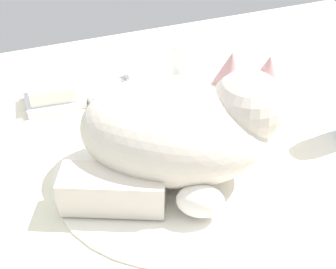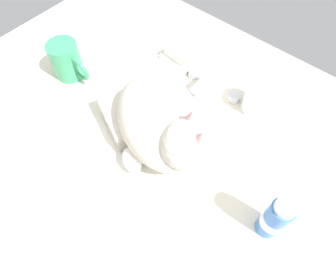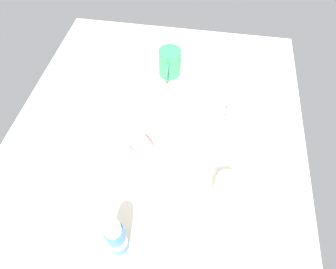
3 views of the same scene
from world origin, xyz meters
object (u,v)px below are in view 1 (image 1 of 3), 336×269
soap_bar (53,90)px  cat (183,129)px  faucet (133,86)px  rinse_cup (192,62)px

soap_bar → cat: bearing=-59.6°
faucet → cat: size_ratio=0.48×
rinse_cup → soap_bar: bearing=177.0°
rinse_cup → soap_bar: rinse_cup is taller
cat → rinse_cup: 23.42cm
faucet → cat: bearing=-86.8°
faucet → rinse_cup: 11.30cm
cat → soap_bar: cat is taller
rinse_cup → cat: bearing=-115.6°
faucet → cat: (1.02, -18.44, 4.56)cm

